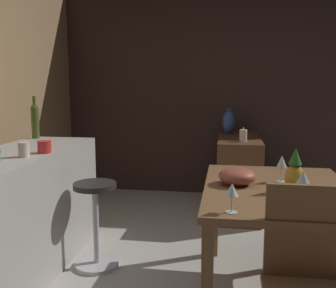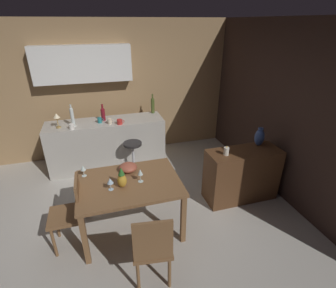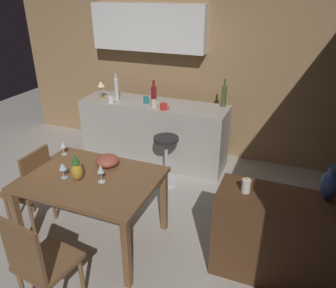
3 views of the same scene
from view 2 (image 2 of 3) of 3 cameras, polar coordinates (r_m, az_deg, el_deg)
ground_plane at (r=3.92m, az=-10.31°, el=-15.03°), size 9.00×9.00×0.00m
wall_kitchen_back at (r=5.18m, az=-15.15°, el=12.43°), size 5.20×0.33×2.60m
wall_side_right at (r=4.44m, az=22.51°, el=7.69°), size 0.10×4.40×2.60m
dining_table at (r=3.27m, az=-8.64°, el=-9.63°), size 1.26×0.92×0.74m
kitchen_counter at (r=4.94m, az=-13.39°, el=0.07°), size 2.10×0.60×0.90m
sideboard_cabinet at (r=4.09m, az=16.11°, el=-6.63°), size 1.10×0.44×0.82m
chair_near_window at (r=3.34m, az=-20.84°, el=-13.79°), size 0.40×0.40×0.92m
chair_by_doorway at (r=2.75m, az=-3.53°, el=-22.02°), size 0.45×0.45×0.92m
bar_stool at (r=4.55m, az=-7.74°, el=-3.19°), size 0.34×0.34×0.65m
wine_glass_left at (r=3.06m, az=-12.84°, el=-8.11°), size 0.08×0.08×0.16m
wine_glass_right at (r=3.14m, az=-6.24°, el=-6.35°), size 0.07×0.07×0.18m
wine_glass_center at (r=3.41m, az=-18.49°, el=-5.22°), size 0.07×0.07×0.15m
pineapple_centerpiece at (r=3.09m, az=-10.30°, el=-7.62°), size 0.11×0.11×0.27m
fruit_bowl at (r=3.41m, az=-8.93°, el=-5.19°), size 0.24×0.24×0.11m
wine_bottle_clear at (r=4.64m, az=-20.66°, el=5.88°), size 0.06×0.06×0.38m
wine_bottle_olive at (r=5.02m, az=-3.45°, el=8.79°), size 0.07×0.07×0.38m
wine_bottle_ruby at (r=4.78m, az=-14.36°, el=6.67°), size 0.08×0.08×0.30m
cup_cream at (r=4.60m, az=-12.90°, el=5.00°), size 0.11×0.07×0.10m
cup_white at (r=4.57m, az=-20.76°, el=3.71°), size 0.12×0.08×0.09m
cup_red at (r=4.56m, az=-10.75°, el=4.91°), size 0.13×0.09×0.09m
cup_teal at (r=4.70m, az=-15.05°, el=5.16°), size 0.11×0.07×0.09m
counter_lamp at (r=4.66m, az=-23.67°, el=5.52°), size 0.11×0.11×0.26m
pillar_candle_tall at (r=3.69m, az=12.91°, el=-1.58°), size 0.07×0.07×0.14m
vase_ceramic_blue at (r=4.08m, az=19.79°, el=1.45°), size 0.15×0.15×0.28m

